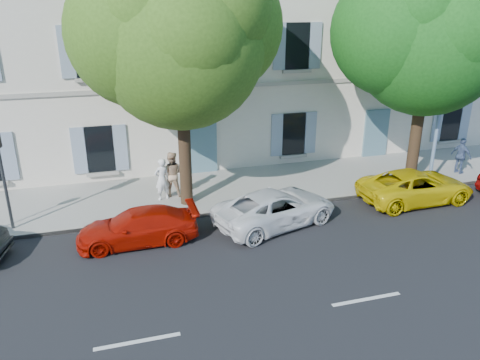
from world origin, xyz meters
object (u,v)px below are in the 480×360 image
object	(u,v)px
tree_right	(429,40)
car_yellow_supercar	(416,186)
pedestrian_a	(162,179)
pedestrian_c	(461,156)
street_lamp	(447,82)
pedestrian_b	(172,174)
car_red_coupe	(138,227)
car_white_coupe	(276,208)
tree_left	(180,44)

from	to	relation	value
tree_right	car_yellow_supercar	bearing A→B (deg)	-119.95
pedestrian_a	pedestrian_c	size ratio (longest dim) A/B	1.04
car_yellow_supercar	tree_right	bearing A→B (deg)	-31.72
street_lamp	pedestrian_c	size ratio (longest dim) A/B	4.69
pedestrian_b	pedestrian_c	size ratio (longest dim) A/B	1.11
car_red_coupe	car_yellow_supercar	bearing A→B (deg)	92.44
car_white_coupe	street_lamp	bearing A→B (deg)	-95.74
street_lamp	pedestrian_c	distance (m)	4.12
car_white_coupe	pedestrian_a	size ratio (longest dim) A/B	2.69
pedestrian_c	car_white_coupe	bearing A→B (deg)	84.68
car_red_coupe	car_white_coupe	xyz separation A→B (m)	(4.79, 0.03, 0.06)
car_white_coupe	tree_left	size ratio (longest dim) A/B	0.49
car_white_coupe	pedestrian_a	xyz separation A→B (m)	(-3.59, 3.02, 0.36)
pedestrian_b	pedestrian_c	world-z (taller)	pedestrian_b
car_yellow_supercar	pedestrian_c	bearing A→B (deg)	-64.17
pedestrian_a	car_yellow_supercar	bearing A→B (deg)	145.93
tree_right	street_lamp	distance (m)	1.78
pedestrian_b	pedestrian_a	bearing A→B (deg)	55.00
tree_right	pedestrian_c	xyz separation A→B (m)	(2.68, 0.18, -5.05)
car_white_coupe	pedestrian_c	xyz separation A→B (m)	(9.69, 2.32, 0.33)
car_red_coupe	pedestrian_a	world-z (taller)	pedestrian_a
pedestrian_a	tree_left	bearing A→B (deg)	125.03
car_red_coupe	pedestrian_b	size ratio (longest dim) A/B	2.16
tree_right	pedestrian_c	distance (m)	5.72
tree_right	pedestrian_c	world-z (taller)	tree_right
car_red_coupe	pedestrian_a	bearing A→B (deg)	158.59
tree_left	pedestrian_c	size ratio (longest dim) A/B	5.67
pedestrian_a	pedestrian_c	bearing A→B (deg)	158.20
tree_left	pedestrian_a	size ratio (longest dim) A/B	5.47
pedestrian_c	tree_left	bearing A→B (deg)	70.81
car_red_coupe	tree_right	distance (m)	13.18
car_white_coupe	car_yellow_supercar	bearing A→B (deg)	-103.38
tree_left	street_lamp	size ratio (longest dim) A/B	1.21
tree_left	pedestrian_c	world-z (taller)	tree_left
car_red_coupe	tree_right	size ratio (longest dim) A/B	0.43
car_white_coupe	tree_left	bearing A→B (deg)	31.65
pedestrian_b	car_white_coupe	bearing A→B (deg)	152.30
car_red_coupe	car_yellow_supercar	distance (m)	10.81
pedestrian_a	car_red_coupe	bearing A→B (deg)	49.62
car_yellow_supercar	street_lamp	xyz separation A→B (m)	(1.66, 1.15, 3.84)
street_lamp	pedestrian_c	xyz separation A→B (m)	(2.02, 0.77, -3.51)
car_white_coupe	car_yellow_supercar	world-z (taller)	car_yellow_supercar
tree_left	pedestrian_b	xyz separation A→B (m)	(-0.42, 0.92, -5.03)
pedestrian_c	street_lamp	bearing A→B (deg)	92.09
tree_right	car_red_coupe	bearing A→B (deg)	-169.58
car_yellow_supercar	pedestrian_b	bearing A→B (deg)	70.54
car_red_coupe	street_lamp	distance (m)	13.16
pedestrian_a	car_white_coupe	bearing A→B (deg)	121.13
car_yellow_supercar	pedestrian_b	size ratio (longest dim) A/B	2.53
pedestrian_a	pedestrian_b	size ratio (longest dim) A/B	0.93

